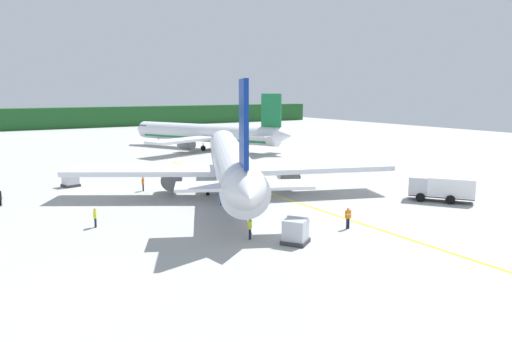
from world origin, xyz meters
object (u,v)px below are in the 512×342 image
(service_truck_fuel, at_px, (442,187))
(cargo_container_near, at_px, (70,179))
(crew_loader_right, at_px, (95,216))
(crew_loader_left, at_px, (250,227))
(airliner_foreground, at_px, (231,162))
(cargo_container_mid, at_px, (296,231))
(crew_marshaller, at_px, (348,216))
(crew_supervisor, at_px, (143,183))
(airliner_mid_apron, at_px, (207,134))

(service_truck_fuel, xyz_separation_m, cargo_container_near, (-30.49, 27.51, -0.54))
(crew_loader_right, bearing_deg, crew_loader_left, -45.81)
(airliner_foreground, xyz_separation_m, cargo_container_mid, (-4.58, -18.22, -2.48))
(cargo_container_near, height_order, crew_marshaller, cargo_container_near)
(crew_loader_left, xyz_separation_m, crew_supervisor, (-1.05, 21.47, -0.02))
(cargo_container_near, relative_size, crew_marshaller, 1.18)
(crew_supervisor, bearing_deg, airliner_foreground, -36.08)
(airliner_foreground, xyz_separation_m, service_truck_fuel, (16.09, -14.79, -1.95))
(airliner_mid_apron, relative_size, service_truck_fuel, 5.46)
(cargo_container_mid, bearing_deg, crew_loader_right, 133.87)
(airliner_foreground, xyz_separation_m, cargo_container_near, (-14.40, 12.72, -2.49))
(crew_loader_right, bearing_deg, crew_marshaller, -32.58)
(cargo_container_near, bearing_deg, cargo_container_mid, -72.38)
(cargo_container_mid, bearing_deg, crew_supervisor, 98.08)
(service_truck_fuel, distance_m, crew_marshaller, 15.05)
(crew_loader_left, bearing_deg, cargo_container_near, 104.74)
(service_truck_fuel, distance_m, crew_supervisor, 31.69)
(crew_loader_left, distance_m, crew_loader_right, 13.06)
(cargo_container_mid, height_order, crew_loader_right, cargo_container_mid)
(crew_marshaller, xyz_separation_m, crew_loader_right, (-17.31, 11.06, -0.09))
(crew_marshaller, xyz_separation_m, crew_loader_left, (-8.21, 1.70, -0.05))
(airliner_foreground, height_order, crew_loader_right, airliner_foreground)
(crew_supervisor, bearing_deg, airliner_mid_apron, 53.77)
(crew_loader_right, distance_m, crew_supervisor, 14.54)
(crew_supervisor, bearing_deg, cargo_container_near, 132.92)
(crew_marshaller, bearing_deg, airliner_foreground, 94.18)
(airliner_mid_apron, xyz_separation_m, crew_loader_left, (-22.20, -53.20, -2.03))
(airliner_mid_apron, height_order, crew_loader_left, airliner_mid_apron)
(crew_marshaller, height_order, crew_supervisor, crew_marshaller)
(cargo_container_near, bearing_deg, crew_marshaller, -62.47)
(cargo_container_near, relative_size, crew_loader_left, 1.24)
(crew_marshaller, height_order, crew_loader_right, crew_marshaller)
(cargo_container_mid, relative_size, crew_marshaller, 1.42)
(crew_supervisor, bearing_deg, service_truck_fuel, -40.56)
(airliner_mid_apron, height_order, crew_marshaller, airliner_mid_apron)
(service_truck_fuel, height_order, cargo_container_near, service_truck_fuel)
(airliner_foreground, relative_size, cargo_container_near, 18.82)
(cargo_container_mid, bearing_deg, cargo_container_near, 107.62)
(cargo_container_near, distance_m, crew_loader_right, 19.08)
(cargo_container_mid, bearing_deg, airliner_foreground, 75.90)
(cargo_container_near, distance_m, cargo_container_mid, 32.46)
(service_truck_fuel, xyz_separation_m, crew_supervisor, (-24.08, 20.61, -0.48))
(crew_loader_right, bearing_deg, airliner_foreground, 21.40)
(cargo_container_mid, height_order, crew_supervisor, cargo_container_mid)
(cargo_container_mid, bearing_deg, service_truck_fuel, 9.43)
(airliner_foreground, bearing_deg, airliner_mid_apron, 67.88)
(cargo_container_near, bearing_deg, airliner_mid_apron, 39.93)
(airliner_foreground, relative_size, cargo_container_mid, 15.73)
(cargo_container_near, height_order, crew_loader_right, cargo_container_near)
(airliner_foreground, distance_m, airliner_mid_apron, 40.54)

